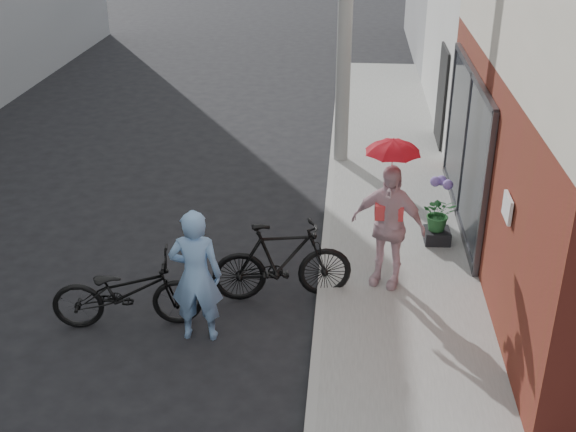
# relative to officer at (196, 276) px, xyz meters

# --- Properties ---
(ground) EXTENTS (80.00, 80.00, 0.00)m
(ground) POSITION_rel_officer_xyz_m (0.59, 0.17, -0.90)
(ground) COLOR black
(ground) RESTS_ON ground
(sidewalk) EXTENTS (2.20, 24.00, 0.12)m
(sidewalk) POSITION_rel_officer_xyz_m (2.69, 2.17, -0.84)
(sidewalk) COLOR gray
(sidewalk) RESTS_ON ground
(curb) EXTENTS (0.12, 24.00, 0.12)m
(curb) POSITION_rel_officer_xyz_m (1.53, 2.17, -0.84)
(curb) COLOR #9E9E99
(curb) RESTS_ON ground
(officer) EXTENTS (0.68, 0.46, 1.80)m
(officer) POSITION_rel_officer_xyz_m (0.00, 0.00, 0.00)
(officer) COLOR #76A0D2
(officer) RESTS_ON ground
(bike_left) EXTENTS (2.03, 1.00, 1.02)m
(bike_left) POSITION_rel_officer_xyz_m (-0.97, 0.18, -0.39)
(bike_left) COLOR black
(bike_left) RESTS_ON ground
(bike_right) EXTENTS (2.02, 0.91, 1.17)m
(bike_right) POSITION_rel_officer_xyz_m (0.98, 1.02, -0.32)
(bike_right) COLOR black
(bike_right) RESTS_ON ground
(kimono_woman) EXTENTS (1.14, 0.77, 1.80)m
(kimono_woman) POSITION_rel_officer_xyz_m (2.42, 1.37, 0.12)
(kimono_woman) COLOR beige
(kimono_woman) RESTS_ON sidewalk
(parasol) EXTENTS (0.72, 0.72, 0.63)m
(parasol) POSITION_rel_officer_xyz_m (2.42, 1.37, 1.33)
(parasol) COLOR red
(parasol) RESTS_ON kimono_woman
(planter) EXTENTS (0.41, 0.41, 0.21)m
(planter) POSITION_rel_officer_xyz_m (3.28, 2.68, -0.68)
(planter) COLOR black
(planter) RESTS_ON sidewalk
(potted_plant) EXTENTS (0.52, 0.45, 0.57)m
(potted_plant) POSITION_rel_officer_xyz_m (3.28, 2.68, -0.29)
(potted_plant) COLOR #27632F
(potted_plant) RESTS_ON planter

